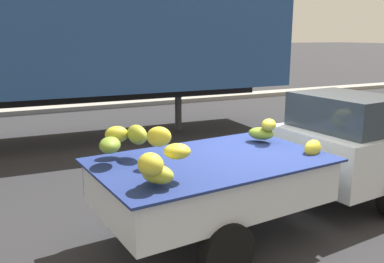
# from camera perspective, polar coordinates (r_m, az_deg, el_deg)

# --- Properties ---
(ground) EXTENTS (220.00, 220.00, 0.00)m
(ground) POSITION_cam_1_polar(r_m,az_deg,el_deg) (6.19, 9.04, -11.41)
(ground) COLOR #28282B
(curb_strip) EXTENTS (80.00, 0.80, 0.16)m
(curb_strip) POSITION_cam_1_polar(r_m,az_deg,el_deg) (15.26, -12.77, 3.51)
(curb_strip) COLOR gray
(curb_strip) RESTS_ON ground
(pickup_truck) EXTENTS (5.17, 2.18, 1.70)m
(pickup_truck) POSITION_cam_1_polar(r_m,az_deg,el_deg) (6.38, 17.59, -2.70)
(pickup_truck) COLOR silver
(pickup_truck) RESTS_ON ground
(semi_trailer) EXTENTS (12.06, 2.88, 3.95)m
(semi_trailer) POSITION_cam_1_polar(r_m,az_deg,el_deg) (10.31, -20.05, 12.30)
(semi_trailer) COLOR navy
(semi_trailer) RESTS_ON ground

